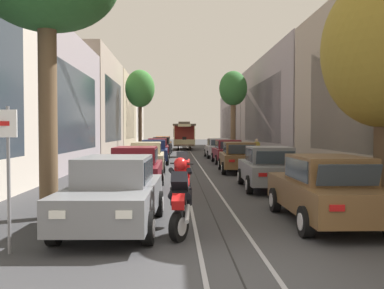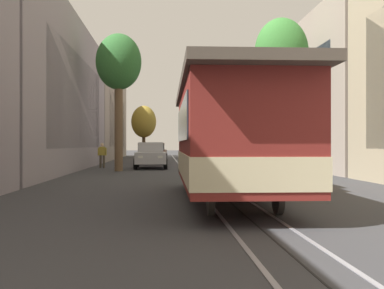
# 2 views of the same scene
# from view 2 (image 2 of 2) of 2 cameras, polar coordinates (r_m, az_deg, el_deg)

# --- Properties ---
(ground_plane) EXTENTS (160.27, 160.27, 0.00)m
(ground_plane) POSITION_cam_2_polar(r_m,az_deg,el_deg) (30.36, -0.44, -2.74)
(ground_plane) COLOR #38383A
(trolley_track_rails) EXTENTS (1.14, 72.11, 0.01)m
(trolley_track_rails) POSITION_cam_2_polar(r_m,az_deg,el_deg) (25.96, 0.11, -3.20)
(trolley_track_rails) COLOR gray
(trolley_track_rails) RESTS_ON ground
(building_facade_left) EXTENTS (5.45, 63.81, 8.87)m
(building_facade_left) POSITION_cam_2_polar(r_m,az_deg,el_deg) (28.12, 18.19, 5.69)
(building_facade_left) COLOR beige
(building_facade_left) RESTS_ON ground
(building_facade_right) EXTENTS (4.95, 63.81, 8.49)m
(building_facade_right) POSITION_cam_2_polar(r_m,az_deg,el_deg) (28.85, -17.46, 5.25)
(building_facade_right) COLOR gray
(building_facade_right) RESTS_ON ground
(parked_car_grey_near_left) EXTENTS (2.09, 4.40, 1.58)m
(parked_car_grey_near_left) POSITION_cam_2_polar(r_m,az_deg,el_deg) (52.84, 0.71, -0.69)
(parked_car_grey_near_left) COLOR slate
(parked_car_grey_near_left) RESTS_ON ground
(parked_car_maroon_second_left) EXTENTS (2.00, 4.36, 1.58)m
(parked_car_maroon_second_left) POSITION_cam_2_polar(r_m,az_deg,el_deg) (46.98, 1.39, -0.78)
(parked_car_maroon_second_left) COLOR maroon
(parked_car_maroon_second_left) RESTS_ON ground
(parked_car_beige_mid_left) EXTENTS (2.07, 4.39, 1.58)m
(parked_car_beige_mid_left) POSITION_cam_2_polar(r_m,az_deg,el_deg) (40.22, 2.37, -0.92)
(parked_car_beige_mid_left) COLOR #C1B28E
(parked_car_beige_mid_left) RESTS_ON ground
(parked_car_navy_fourth_left) EXTENTS (2.06, 4.39, 1.58)m
(parked_car_navy_fourth_left) POSITION_cam_2_polar(r_m,az_deg,el_deg) (34.60, 3.20, -1.07)
(parked_car_navy_fourth_left) COLOR #19234C
(parked_car_navy_fourth_left) RESTS_ON ground
(parked_car_maroon_fifth_left) EXTENTS (2.08, 4.40, 1.58)m
(parked_car_maroon_fifth_left) POSITION_cam_2_polar(r_m,az_deg,el_deg) (28.24, 4.86, -1.32)
(parked_car_maroon_fifth_left) COLOR maroon
(parked_car_maroon_fifth_left) RESTS_ON ground
(parked_car_black_sixth_left) EXTENTS (2.10, 4.40, 1.58)m
(parked_car_black_sixth_left) POSITION_cam_2_polar(r_m,az_deg,el_deg) (21.98, 7.05, -1.71)
(parked_car_black_sixth_left) COLOR black
(parked_car_black_sixth_left) RESTS_ON ground
(parked_car_orange_far_left) EXTENTS (2.08, 4.40, 1.58)m
(parked_car_orange_far_left) POSITION_cam_2_polar(r_m,az_deg,el_deg) (16.05, 11.30, -2.35)
(parked_car_orange_far_left) COLOR orange
(parked_car_orange_far_left) RESTS_ON ground
(parked_car_brown_near_right) EXTENTS (2.02, 4.37, 1.58)m
(parked_car_brown_near_right) POSITION_cam_2_polar(r_m,az_deg,el_deg) (52.35, -4.57, -0.70)
(parked_car_brown_near_right) COLOR brown
(parked_car_brown_near_right) RESTS_ON ground
(parked_car_grey_second_right) EXTENTS (2.13, 4.42, 1.58)m
(parked_car_grey_second_right) POSITION_cam_2_polar(r_m,az_deg,el_deg) (46.58, -4.61, -0.79)
(parked_car_grey_second_right) COLOR slate
(parked_car_grey_second_right) RESTS_ON ground
(parked_car_brown_mid_right) EXTENTS (2.12, 4.41, 1.58)m
(parked_car_brown_mid_right) POSITION_cam_2_polar(r_m,az_deg,el_deg) (40.23, -4.55, -0.92)
(parked_car_brown_mid_right) COLOR brown
(parked_car_brown_mid_right) RESTS_ON ground
(parked_car_maroon_fourth_right) EXTENTS (2.02, 4.37, 1.58)m
(parked_car_maroon_fourth_right) POSITION_cam_2_polar(r_m,az_deg,el_deg) (34.08, -5.04, -1.09)
(parked_car_maroon_fourth_right) COLOR maroon
(parked_car_maroon_fourth_right) RESTS_ON ground
(parked_car_silver_fifth_right) EXTENTS (2.04, 4.38, 1.58)m
(parked_car_silver_fifth_right) POSITION_cam_2_polar(r_m,az_deg,el_deg) (28.08, -5.15, -1.33)
(parked_car_silver_fifth_right) COLOR #B7B7BC
(parked_car_silver_fifth_right) RESTS_ON ground
(street_tree_kerb_left_near) EXTENTS (3.54, 3.82, 7.20)m
(street_tree_kerb_left_near) POSITION_cam_2_polar(r_m,az_deg,el_deg) (52.05, 2.76, 4.81)
(street_tree_kerb_left_near) COLOR brown
(street_tree_kerb_left_near) RESTS_ON ground
(street_tree_kerb_left_second) EXTENTS (2.74, 2.24, 7.90)m
(street_tree_kerb_left_second) POSITION_cam_2_polar(r_m,az_deg,el_deg) (24.12, 11.10, 10.99)
(street_tree_kerb_left_second) COLOR #4C3826
(street_tree_kerb_left_second) RESTS_ON ground
(street_tree_kerb_right_near) EXTENTS (2.84, 2.84, 5.86)m
(street_tree_kerb_right_near) POSITION_cam_2_polar(r_m,az_deg,el_deg) (52.41, -6.04, 2.81)
(street_tree_kerb_right_near) COLOR #4C3826
(street_tree_kerb_right_near) RESTS_ON ground
(street_tree_kerb_right_second) EXTENTS (2.48, 2.19, 7.51)m
(street_tree_kerb_right_second) POSITION_cam_2_polar(r_m,az_deg,el_deg) (25.61, -9.13, 9.72)
(street_tree_kerb_right_second) COLOR brown
(street_tree_kerb_right_second) RESTS_ON ground
(cable_car_trolley) EXTENTS (2.65, 9.15, 3.28)m
(cable_car_trolley) POSITION_cam_2_polar(r_m,az_deg,el_deg) (11.54, 4.80, 1.01)
(cable_car_trolley) COLOR maroon
(cable_car_trolley) RESTS_ON ground
(motorcycle_with_rider) EXTENTS (0.54, 1.88, 1.71)m
(motorcycle_with_rider) POSITION_cam_2_polar(r_m,az_deg,el_deg) (53.41, -0.90, -0.58)
(motorcycle_with_rider) COLOR black
(motorcycle_with_rider) RESTS_ON ground
(pedestrian_on_left_pavement) EXTENTS (0.55, 0.25, 1.55)m
(pedestrian_on_left_pavement) POSITION_cam_2_polar(r_m,az_deg,el_deg) (29.13, -11.13, -1.14)
(pedestrian_on_left_pavement) COLOR #4C4233
(pedestrian_on_left_pavement) RESTS_ON ground
(street_sign_post) EXTENTS (0.36, 0.10, 2.58)m
(street_sign_post) POSITION_cam_2_polar(r_m,az_deg,el_deg) (54.81, 2.19, 0.18)
(street_sign_post) COLOR slate
(street_sign_post) RESTS_ON ground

